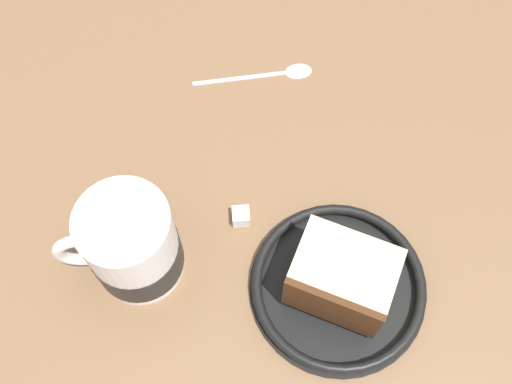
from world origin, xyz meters
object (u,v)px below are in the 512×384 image
(teaspoon, at_px, (278,72))
(tea_mug, at_px, (132,246))
(cake_slice, at_px, (342,278))
(small_plate, at_px, (338,286))
(sugar_cube, at_px, (241,216))

(teaspoon, bearing_deg, tea_mug, 69.16)
(cake_slice, distance_m, teaspoon, 0.25)
(cake_slice, relative_size, tea_mug, 0.90)
(small_plate, height_order, sugar_cube, small_plate)
(cake_slice, bearing_deg, tea_mug, 2.05)
(tea_mug, bearing_deg, cake_slice, -177.95)
(tea_mug, relative_size, teaspoon, 0.83)
(cake_slice, xyz_separation_m, tea_mug, (0.18, 0.01, 0.01))
(tea_mug, xyz_separation_m, sugar_cube, (-0.08, -0.06, -0.04))
(tea_mug, bearing_deg, teaspoon, -110.84)
(small_plate, relative_size, teaspoon, 1.26)
(small_plate, xyz_separation_m, cake_slice, (0.00, 0.00, 0.03))
(cake_slice, height_order, teaspoon, cake_slice)
(cake_slice, relative_size, teaspoon, 0.75)
(sugar_cube, bearing_deg, teaspoon, -92.20)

